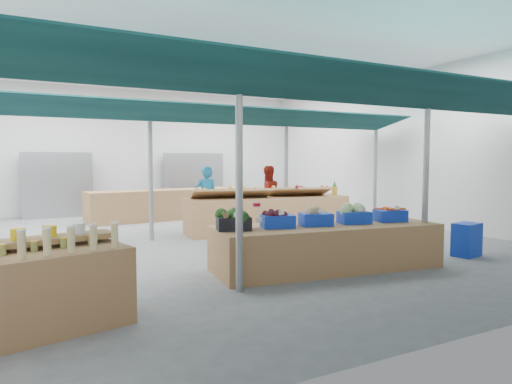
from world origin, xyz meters
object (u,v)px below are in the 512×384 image
at_px(veg_counter, 327,247).
at_px(vendor_right, 267,195).
at_px(vendor_left, 206,198).
at_px(bottle_shelf, 32,289).
at_px(fruit_counter, 268,214).
at_px(crate_stack, 467,240).

height_order(veg_counter, vendor_right, vendor_right).
height_order(vendor_left, vendor_right, same).
height_order(bottle_shelf, vendor_left, vendor_left).
bearing_deg(veg_counter, fruit_counter, 82.37).
distance_m(vendor_left, vendor_right, 1.80).
height_order(fruit_counter, crate_stack, fruit_counter).
bearing_deg(vendor_left, bottle_shelf, 60.26).
relative_size(bottle_shelf, veg_counter, 0.54).
bearing_deg(bottle_shelf, vendor_left, 41.57).
bearing_deg(vendor_right, bottle_shelf, 50.17).
relative_size(fruit_counter, vendor_right, 2.50).
xyz_separation_m(veg_counter, fruit_counter, (1.02, 3.79, 0.07)).
height_order(bottle_shelf, vendor_right, vendor_right).
bearing_deg(crate_stack, veg_counter, 171.49).
relative_size(bottle_shelf, crate_stack, 3.28).
distance_m(bottle_shelf, veg_counter, 4.45).
bearing_deg(bottle_shelf, fruit_counter, 28.41).
bearing_deg(fruit_counter, veg_counter, -98.62).
relative_size(veg_counter, fruit_counter, 0.91).
height_order(veg_counter, vendor_left, vendor_left).
distance_m(fruit_counter, crate_stack, 4.61).
xyz_separation_m(bottle_shelf, veg_counter, (4.37, 0.84, -0.09)).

